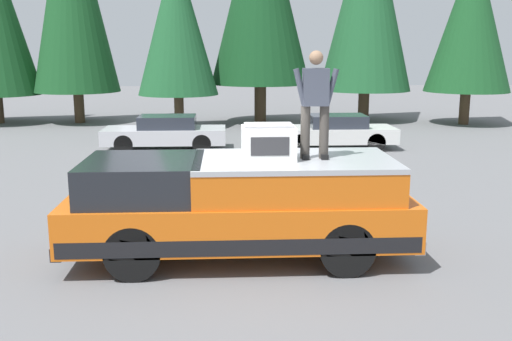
% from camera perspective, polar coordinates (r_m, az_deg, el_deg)
% --- Properties ---
extents(ground_plane, '(90.00, 90.00, 0.00)m').
position_cam_1_polar(ground_plane, '(9.64, -2.39, -8.48)').
color(ground_plane, slate).
extents(pickup_truck, '(2.01, 5.54, 1.65)m').
position_cam_1_polar(pickup_truck, '(9.35, -1.64, -3.52)').
color(pickup_truck, orange).
rests_on(pickup_truck, ground).
extents(compressor_unit, '(0.65, 0.84, 0.56)m').
position_cam_1_polar(compressor_unit, '(9.08, 1.24, 2.83)').
color(compressor_unit, white).
rests_on(compressor_unit, pickup_truck).
extents(person_on_truck_bed, '(0.29, 0.72, 1.69)m').
position_cam_1_polar(person_on_truck_bed, '(9.13, 5.89, 6.78)').
color(person_on_truck_bed, '#423D38').
rests_on(person_on_truck_bed, pickup_truck).
extents(parked_car_white, '(1.64, 4.10, 1.16)m').
position_cam_1_polar(parked_car_white, '(19.98, 7.82, 3.82)').
color(parked_car_white, white).
rests_on(parked_car_white, ground).
extents(parked_car_silver, '(1.64, 4.10, 1.16)m').
position_cam_1_polar(parked_car_silver, '(19.79, -8.95, 3.71)').
color(parked_car_silver, silver).
rests_on(parked_car_silver, ground).
extents(conifer_far_left, '(3.76, 3.76, 7.90)m').
position_cam_1_polar(conifer_far_left, '(27.85, 20.51, 13.92)').
color(conifer_far_left, '#4C3826').
rests_on(conifer_far_left, ground).
extents(conifer_center_right, '(3.42, 3.42, 7.53)m').
position_cam_1_polar(conifer_center_right, '(25.16, -7.85, 14.36)').
color(conifer_center_right, '#4C3826').
rests_on(conifer_center_right, ground).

